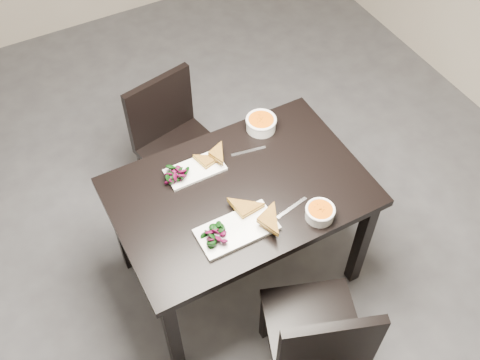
{
  "coord_description": "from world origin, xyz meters",
  "views": [
    {
      "loc": [
        -0.45,
        -1.64,
        2.82
      ],
      "look_at": [
        0.32,
        -0.21,
        0.82
      ],
      "focal_mm": 41.61,
      "sensor_mm": 36.0,
      "label": 1
    }
  ],
  "objects_px": {
    "table": "(240,202)",
    "plate_near": "(237,230)",
    "soup_bowl_near": "(320,212)",
    "plate_far": "(195,170)",
    "chair_far": "(174,139)",
    "soup_bowl_far": "(261,123)",
    "chair_near": "(318,338)"
  },
  "relations": [
    {
      "from": "table",
      "to": "plate_near",
      "type": "height_order",
      "value": "plate_near"
    },
    {
      "from": "soup_bowl_near",
      "to": "plate_far",
      "type": "distance_m",
      "value": 0.64
    },
    {
      "from": "chair_far",
      "to": "plate_far",
      "type": "height_order",
      "value": "chair_far"
    },
    {
      "from": "chair_far",
      "to": "plate_near",
      "type": "distance_m",
      "value": 0.93
    },
    {
      "from": "soup_bowl_near",
      "to": "plate_far",
      "type": "relative_size",
      "value": 0.48
    },
    {
      "from": "plate_far",
      "to": "plate_near",
      "type": "bearing_deg",
      "value": -88.08
    },
    {
      "from": "plate_near",
      "to": "soup_bowl_far",
      "type": "relative_size",
      "value": 2.24
    },
    {
      "from": "chair_far",
      "to": "soup_bowl_near",
      "type": "xyz_separation_m",
      "value": [
        0.3,
        -1.0,
        0.3
      ]
    },
    {
      "from": "chair_near",
      "to": "plate_near",
      "type": "height_order",
      "value": "chair_near"
    },
    {
      "from": "plate_near",
      "to": "plate_far",
      "type": "xyz_separation_m",
      "value": [
        -0.01,
        0.4,
        -0.0
      ]
    },
    {
      "from": "soup_bowl_near",
      "to": "soup_bowl_far",
      "type": "distance_m",
      "value": 0.61
    },
    {
      "from": "table",
      "to": "soup_bowl_near",
      "type": "height_order",
      "value": "soup_bowl_near"
    },
    {
      "from": "soup_bowl_near",
      "to": "soup_bowl_far",
      "type": "xyz_separation_m",
      "value": [
        0.04,
        0.61,
        0.01
      ]
    },
    {
      "from": "chair_near",
      "to": "soup_bowl_near",
      "type": "bearing_deg",
      "value": 79.36
    },
    {
      "from": "chair_near",
      "to": "plate_far",
      "type": "relative_size",
      "value": 3.0
    },
    {
      "from": "table",
      "to": "chair_far",
      "type": "relative_size",
      "value": 1.41
    },
    {
      "from": "chair_near",
      "to": "soup_bowl_far",
      "type": "distance_m",
      "value": 1.09
    },
    {
      "from": "soup_bowl_near",
      "to": "soup_bowl_far",
      "type": "bearing_deg",
      "value": 85.96
    },
    {
      "from": "table",
      "to": "plate_far",
      "type": "xyz_separation_m",
      "value": [
        -0.14,
        0.2,
        0.11
      ]
    },
    {
      "from": "soup_bowl_near",
      "to": "chair_far",
      "type": "bearing_deg",
      "value": 106.79
    },
    {
      "from": "table",
      "to": "soup_bowl_far",
      "type": "distance_m",
      "value": 0.44
    },
    {
      "from": "plate_near",
      "to": "plate_far",
      "type": "distance_m",
      "value": 0.4
    },
    {
      "from": "plate_far",
      "to": "table",
      "type": "bearing_deg",
      "value": -55.96
    },
    {
      "from": "chair_near",
      "to": "soup_bowl_far",
      "type": "relative_size",
      "value": 5.33
    },
    {
      "from": "chair_far",
      "to": "soup_bowl_far",
      "type": "xyz_separation_m",
      "value": [
        0.34,
        -0.39,
        0.31
      ]
    },
    {
      "from": "plate_near",
      "to": "soup_bowl_far",
      "type": "bearing_deg",
      "value": 50.74
    },
    {
      "from": "plate_far",
      "to": "chair_far",
      "type": "bearing_deg",
      "value": 80.75
    },
    {
      "from": "chair_near",
      "to": "soup_bowl_far",
      "type": "bearing_deg",
      "value": 94.43
    },
    {
      "from": "chair_far",
      "to": "plate_far",
      "type": "bearing_deg",
      "value": -111.23
    },
    {
      "from": "plate_near",
      "to": "plate_far",
      "type": "bearing_deg",
      "value": 91.92
    },
    {
      "from": "table",
      "to": "chair_near",
      "type": "distance_m",
      "value": 0.73
    },
    {
      "from": "plate_far",
      "to": "soup_bowl_far",
      "type": "height_order",
      "value": "soup_bowl_far"
    }
  ]
}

